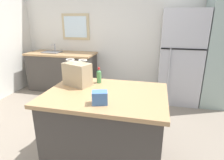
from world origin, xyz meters
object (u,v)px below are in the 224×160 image
kitchen_island (106,128)px  tall_cabinet (218,49)px  small_box (100,98)px  shopping_bag (77,74)px  refrigerator (180,57)px  bottle (99,76)px

kitchen_island → tall_cabinet: 2.73m
tall_cabinet → small_box: size_ratio=15.38×
kitchen_island → shopping_bag: bearing=157.7°
refrigerator → tall_cabinet: tall_cabinet is taller
refrigerator → small_box: refrigerator is taller
refrigerator → bottle: (-1.13, -1.79, 0.06)m
kitchen_island → bottle: (-0.17, 0.30, 0.53)m
kitchen_island → tall_cabinet: tall_cabinet is taller
refrigerator → tall_cabinet: 0.69m
small_box → bottle: 0.61m
tall_cabinet → shopping_bag: size_ratio=6.15×
refrigerator → shopping_bag: (-1.36, -1.93, 0.11)m
small_box → bottle: bearing=108.0°
tall_cabinet → shopping_bag: 2.80m
kitchen_island → bottle: size_ratio=6.61×
bottle → shopping_bag: bearing=-147.9°
kitchen_island → small_box: 0.57m
tall_cabinet → small_box: tall_cabinet is taller
refrigerator → bottle: refrigerator is taller
bottle → tall_cabinet: bearing=45.0°
kitchen_island → shopping_bag: shopping_bag is taller
kitchen_island → small_box: bearing=-85.6°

